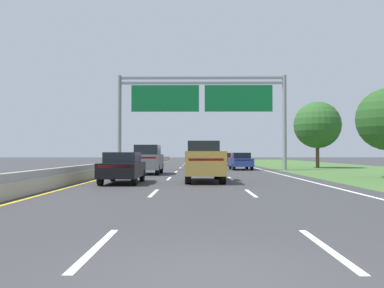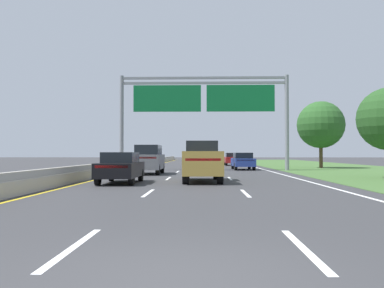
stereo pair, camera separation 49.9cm
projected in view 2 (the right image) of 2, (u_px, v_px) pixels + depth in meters
ground_plane at (201, 169)px, 40.04m from camera, size 220.00×220.00×0.00m
lane_striping at (201, 169)px, 39.58m from camera, size 11.96×106.00×0.01m
grass_verge_right at (344, 169)px, 39.66m from camera, size 14.00×110.00×0.02m
median_barrier_concrete at (134, 165)px, 40.23m from camera, size 0.60×110.00×0.85m
overhead_sign_gantry at (204, 102)px, 36.28m from camera, size 15.06×0.42×8.46m
pickup_truck_gold at (202, 162)px, 22.02m from camera, size 2.12×5.44×2.20m
car_grey_left_lane_suv at (149, 159)px, 29.75m from camera, size 1.92×4.71×2.11m
car_black_left_lane_sedan at (121, 167)px, 20.77m from camera, size 1.85×4.41×1.57m
car_blue_right_lane_sedan at (243, 161)px, 37.73m from camera, size 1.93×4.44×1.57m
car_red_right_lane_sedan at (232, 159)px, 51.13m from camera, size 1.86×4.42×1.57m
car_navy_centre_lane_suv at (200, 157)px, 50.98m from camera, size 1.93×4.71×2.11m
roadside_tree_mid at (321, 125)px, 41.76m from camera, size 4.80×4.80×6.84m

